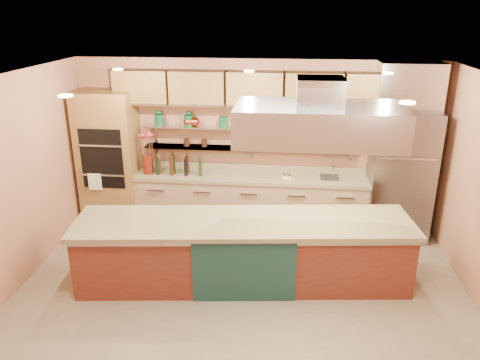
# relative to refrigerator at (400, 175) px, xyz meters

# --- Properties ---
(floor) EXTENTS (6.00, 5.00, 0.02)m
(floor) POSITION_rel_refrigerator_xyz_m (-2.35, -2.14, -1.06)
(floor) COLOR gray
(floor) RESTS_ON ground
(ceiling) EXTENTS (6.00, 5.00, 0.02)m
(ceiling) POSITION_rel_refrigerator_xyz_m (-2.35, -2.14, 1.75)
(ceiling) COLOR black
(ceiling) RESTS_ON wall_back
(wall_back) EXTENTS (6.00, 0.04, 2.80)m
(wall_back) POSITION_rel_refrigerator_xyz_m (-2.35, 0.36, 0.35)
(wall_back) COLOR tan
(wall_back) RESTS_ON floor
(wall_front) EXTENTS (6.00, 0.04, 2.80)m
(wall_front) POSITION_rel_refrigerator_xyz_m (-2.35, -4.64, 0.35)
(wall_front) COLOR tan
(wall_front) RESTS_ON floor
(wall_left) EXTENTS (0.04, 5.00, 2.80)m
(wall_left) POSITION_rel_refrigerator_xyz_m (-5.35, -2.14, 0.35)
(wall_left) COLOR tan
(wall_left) RESTS_ON floor
(oven_stack) EXTENTS (0.95, 0.64, 2.30)m
(oven_stack) POSITION_rel_refrigerator_xyz_m (-4.80, 0.04, 0.10)
(oven_stack) COLOR olive
(oven_stack) RESTS_ON floor
(refrigerator) EXTENTS (0.95, 0.72, 2.10)m
(refrigerator) POSITION_rel_refrigerator_xyz_m (0.00, 0.00, 0.00)
(refrigerator) COLOR gray
(refrigerator) RESTS_ON floor
(back_counter) EXTENTS (3.84, 0.64, 0.93)m
(back_counter) POSITION_rel_refrigerator_xyz_m (-2.40, 0.06, -0.58)
(back_counter) COLOR tan
(back_counter) RESTS_ON floor
(wall_shelf_lower) EXTENTS (3.60, 0.26, 0.03)m
(wall_shelf_lower) POSITION_rel_refrigerator_xyz_m (-2.40, 0.23, 0.30)
(wall_shelf_lower) COLOR #BBBDC3
(wall_shelf_lower) RESTS_ON wall_back
(wall_shelf_upper) EXTENTS (3.60, 0.26, 0.03)m
(wall_shelf_upper) POSITION_rel_refrigerator_xyz_m (-2.40, 0.23, 0.65)
(wall_shelf_upper) COLOR #BBBDC3
(wall_shelf_upper) RESTS_ON wall_back
(upper_cabinets) EXTENTS (4.60, 0.36, 0.55)m
(upper_cabinets) POSITION_rel_refrigerator_xyz_m (-2.35, 0.18, 1.30)
(upper_cabinets) COLOR olive
(upper_cabinets) RESTS_ON wall_back
(range_hood) EXTENTS (2.00, 1.00, 0.45)m
(range_hood) POSITION_rel_refrigerator_xyz_m (-1.45, -1.65, 1.20)
(range_hood) COLOR #BBBDC3
(range_hood) RESTS_ON ceiling
(ceiling_downlights) EXTENTS (4.00, 2.80, 0.02)m
(ceiling_downlights) POSITION_rel_refrigerator_xyz_m (-2.35, -1.94, 1.72)
(ceiling_downlights) COLOR #FFE5A5
(ceiling_downlights) RESTS_ON ceiling
(island) EXTENTS (4.46, 1.44, 0.91)m
(island) POSITION_rel_refrigerator_xyz_m (-2.35, -1.65, -0.59)
(island) COLOR maroon
(island) RESTS_ON floor
(flower_vase) EXTENTS (0.19, 0.19, 0.32)m
(flower_vase) POSITION_rel_refrigerator_xyz_m (-4.13, 0.01, 0.04)
(flower_vase) COLOR #5C180D
(flower_vase) RESTS_ON back_counter
(oil_bottle_cluster) EXTENTS (0.86, 0.30, 0.27)m
(oil_bottle_cluster) POSITION_rel_refrigerator_xyz_m (-3.59, 0.01, 0.02)
(oil_bottle_cluster) COLOR black
(oil_bottle_cluster) RESTS_ON back_counter
(kitchen_scale) EXTENTS (0.16, 0.13, 0.08)m
(kitchen_scale) POSITION_rel_refrigerator_xyz_m (-1.79, 0.01, -0.08)
(kitchen_scale) COLOR white
(kitchen_scale) RESTS_ON back_counter
(bar_faucet) EXTENTS (0.03, 0.03, 0.24)m
(bar_faucet) POSITION_rel_refrigerator_xyz_m (-1.05, 0.11, -0.00)
(bar_faucet) COLOR silver
(bar_faucet) RESTS_ON back_counter
(copper_kettle) EXTENTS (0.25, 0.25, 0.15)m
(copper_kettle) POSITION_rel_refrigerator_xyz_m (-3.36, 0.23, 0.74)
(copper_kettle) COLOR #D65431
(copper_kettle) RESTS_ON wall_shelf_upper
(green_canister) EXTENTS (0.17, 0.17, 0.17)m
(green_canister) POSITION_rel_refrigerator_xyz_m (-2.87, 0.23, 0.75)
(green_canister) COLOR #104D25
(green_canister) RESTS_ON wall_shelf_upper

